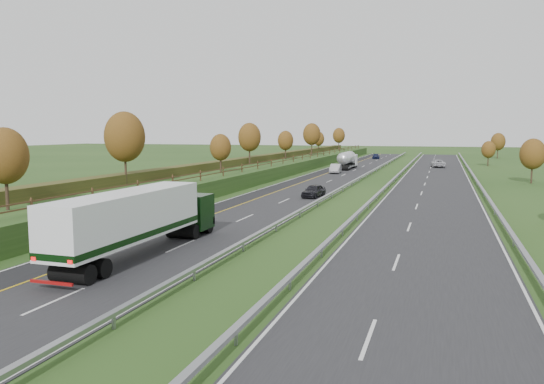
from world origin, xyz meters
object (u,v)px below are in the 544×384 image
at_px(box_lorry, 139,219).
at_px(road_tanker, 347,160).
at_px(car_silver_mid, 335,169).
at_px(car_small_far, 376,156).
at_px(car_oncoming, 438,163).
at_px(car_dark_near, 314,191).

relative_size(box_lorry, road_tanker, 1.45).
relative_size(car_silver_mid, car_small_far, 1.07).
height_order(car_silver_mid, car_oncoming, car_silver_mid).
bearing_deg(road_tanker, car_small_far, 88.91).
bearing_deg(box_lorry, car_silver_mid, 90.92).
distance_m(car_silver_mid, car_small_far, 52.51).
bearing_deg(car_oncoming, car_silver_mid, 45.50).
bearing_deg(car_dark_near, car_small_far, 99.86).
relative_size(road_tanker, car_silver_mid, 2.24).
bearing_deg(box_lorry, road_tanker, 90.68).
height_order(box_lorry, road_tanker, box_lorry).
xyz_separation_m(car_silver_mid, car_oncoming, (17.55, 22.01, -0.03)).
xyz_separation_m(car_silver_mid, car_small_far, (0.92, 52.50, -0.14)).
relative_size(car_small_far, car_oncoming, 0.82).
xyz_separation_m(car_dark_near, car_silver_mid, (-4.46, 35.57, 0.09)).
bearing_deg(road_tanker, box_lorry, -89.32).
relative_size(road_tanker, car_small_far, 2.39).
height_order(car_dark_near, car_small_far, car_dark_near).
height_order(box_lorry, car_dark_near, box_lorry).
xyz_separation_m(road_tanker, car_small_far, (0.78, 40.96, -1.14)).
height_order(box_lorry, car_oncoming, box_lorry).
relative_size(road_tanker, car_oncoming, 1.95).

